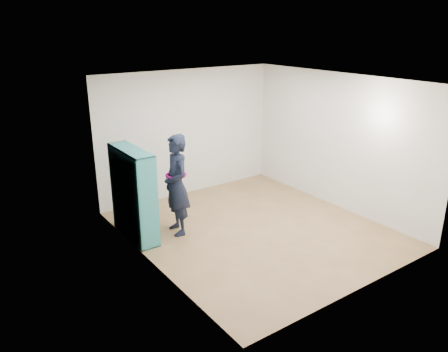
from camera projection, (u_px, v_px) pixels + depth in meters
floor at (255, 229)px, 7.72m from camera, size 4.50×4.50×0.00m
ceiling at (259, 80)px, 6.86m from camera, size 4.50×4.50×0.00m
wall_left at (148, 183)px, 6.21m from camera, size 0.02×4.50×2.60m
wall_right at (338, 142)px, 8.38m from camera, size 0.02×4.50×2.60m
wall_back at (188, 133)px, 9.03m from camera, size 4.00×0.02×2.60m
wall_front at (369, 202)px, 5.56m from camera, size 4.00×0.02×2.60m
bookshelf at (132, 195)px, 7.22m from camera, size 0.34×1.16×1.54m
person at (176, 185)px, 7.35m from camera, size 0.50×0.69×1.75m
smartphone at (167, 178)px, 7.32m from camera, size 0.01×0.09×0.12m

